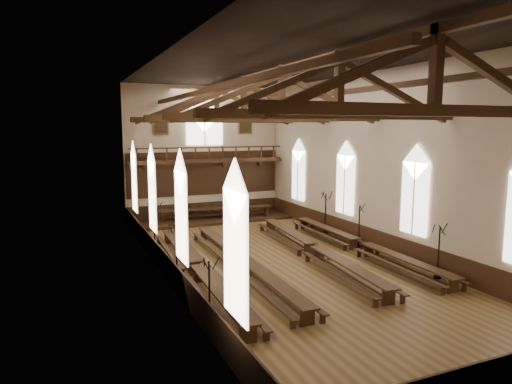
# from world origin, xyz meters

# --- Properties ---
(ground) EXTENTS (26.00, 26.00, 0.00)m
(ground) POSITION_xyz_m (0.00, 0.00, 0.00)
(ground) COLOR brown
(ground) RESTS_ON ground
(room_walls) EXTENTS (26.00, 26.00, 26.00)m
(room_walls) POSITION_xyz_m (0.00, 0.00, 6.46)
(room_walls) COLOR beige
(room_walls) RESTS_ON ground
(wainscot_band) EXTENTS (12.00, 26.00, 1.20)m
(wainscot_band) POSITION_xyz_m (0.00, 0.00, 0.60)
(wainscot_band) COLOR #371E10
(wainscot_band) RESTS_ON ground
(side_windows) EXTENTS (11.85, 19.80, 4.50)m
(side_windows) POSITION_xyz_m (-0.00, -0.00, 3.74)
(side_windows) COLOR white
(side_windows) RESTS_ON room_walls
(end_window) EXTENTS (2.80, 0.12, 3.80)m
(end_window) POSITION_xyz_m (0.00, 12.90, 7.22)
(end_window) COLOR white
(end_window) RESTS_ON room_walls
(minstrels_gallery) EXTENTS (11.80, 1.24, 3.70)m
(minstrels_gallery) POSITION_xyz_m (0.00, 12.66, 3.91)
(minstrels_gallery) COLOR #3C2513
(minstrels_gallery) RESTS_ON room_walls
(portraits) EXTENTS (7.75, 0.09, 1.45)m
(portraits) POSITION_xyz_m (0.00, 12.90, 7.10)
(portraits) COLOR brown
(portraits) RESTS_ON room_walls
(roof_trusses) EXTENTS (11.70, 25.70, 2.80)m
(roof_trusses) POSITION_xyz_m (0.00, -0.00, 8.22)
(roof_trusses) COLOR #3C2513
(roof_trusses) RESTS_ON room_walls
(refectory_row_a) EXTENTS (1.81, 14.44, 0.75)m
(refectory_row_a) POSITION_xyz_m (-4.65, -0.73, 0.55)
(refectory_row_a) COLOR #3C2513
(refectory_row_a) RESTS_ON ground
(refectory_row_b) EXTENTS (1.65, 14.10, 0.71)m
(refectory_row_b) POSITION_xyz_m (-2.31, -0.47, 0.52)
(refectory_row_b) COLOR #3C2513
(refectory_row_b) RESTS_ON ground
(refectory_row_c) EXTENTS (2.19, 14.46, 0.74)m
(refectory_row_c) POSITION_xyz_m (2.03, 0.01, 0.54)
(refectory_row_c) COLOR #3C2513
(refectory_row_c) RESTS_ON ground
(refectory_row_d) EXTENTS (1.63, 14.02, 0.71)m
(refectory_row_d) POSITION_xyz_m (4.91, -0.15, 0.51)
(refectory_row_d) COLOR #3C2513
(refectory_row_d) RESTS_ON ground
(dais) EXTENTS (11.40, 3.08, 0.21)m
(dais) POSITION_xyz_m (0.30, 11.40, 0.10)
(dais) COLOR #371E10
(dais) RESTS_ON ground
(high_table) EXTENTS (8.51, 1.93, 0.79)m
(high_table) POSITION_xyz_m (0.30, 11.40, 0.88)
(high_table) COLOR #3C2513
(high_table) RESTS_ON dais
(high_chairs) EXTENTS (4.97, 0.47, 0.99)m
(high_chairs) POSITION_xyz_m (0.30, 12.22, 0.74)
(high_chairs) COLOR #3C2513
(high_chairs) RESTS_ON dais
(candelabrum_left_near) EXTENTS (0.67, 0.72, 2.36)m
(candelabrum_left_near) POSITION_xyz_m (-5.55, -5.44, 0.72)
(candelabrum_left_near) COLOR black
(candelabrum_left_near) RESTS_ON ground
(candelabrum_left_mid) EXTENTS (0.76, 0.78, 2.59)m
(candelabrum_left_mid) POSITION_xyz_m (-5.55, -0.55, 0.79)
(candelabrum_left_mid) COLOR black
(candelabrum_left_mid) RESTS_ON ground
(candelabrum_left_far) EXTENTS (0.84, 0.83, 2.82)m
(candelabrum_left_far) POSITION_xyz_m (-5.55, 4.57, 0.86)
(candelabrum_left_far) COLOR black
(candelabrum_left_far) RESTS_ON ground
(candelabrum_right_near) EXTENTS (0.70, 0.79, 2.57)m
(candelabrum_right_near) POSITION_xyz_m (5.55, -5.11, 0.78)
(candelabrum_right_near) COLOR black
(candelabrum_right_near) RESTS_ON ground
(candelabrum_right_mid) EXTENTS (0.76, 0.76, 2.56)m
(candelabrum_right_mid) POSITION_xyz_m (5.55, 0.95, 0.78)
(candelabrum_right_mid) COLOR black
(candelabrum_right_mid) RESTS_ON ground
(candelabrum_right_far) EXTENTS (0.85, 0.80, 2.80)m
(candelabrum_right_far) POSITION_xyz_m (5.55, 4.58, 0.85)
(candelabrum_right_far) COLOR black
(candelabrum_right_far) RESTS_ON ground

